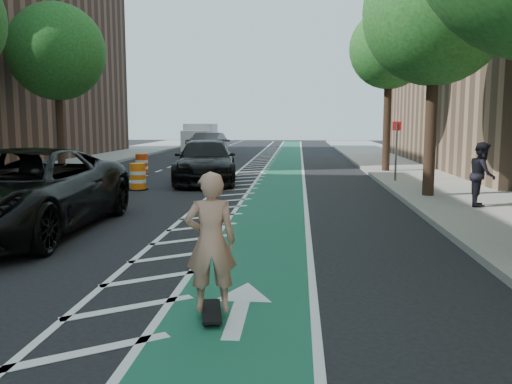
# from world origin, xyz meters

# --- Properties ---
(ground) EXTENTS (120.00, 120.00, 0.00)m
(ground) POSITION_xyz_m (0.00, 0.00, 0.00)
(ground) COLOR black
(ground) RESTS_ON ground
(bike_lane) EXTENTS (2.00, 90.00, 0.01)m
(bike_lane) POSITION_xyz_m (3.00, 10.00, 0.01)
(bike_lane) COLOR #1A5C40
(bike_lane) RESTS_ON ground
(buffer_strip) EXTENTS (1.40, 90.00, 0.01)m
(buffer_strip) POSITION_xyz_m (1.50, 10.00, 0.01)
(buffer_strip) COLOR silver
(buffer_strip) RESTS_ON ground
(sidewalk_right) EXTENTS (5.00, 90.00, 0.15)m
(sidewalk_right) POSITION_xyz_m (9.50, 10.00, 0.07)
(sidewalk_right) COLOR gray
(sidewalk_right) RESTS_ON ground
(curb_right) EXTENTS (0.12, 90.00, 0.16)m
(curb_right) POSITION_xyz_m (7.05, 10.00, 0.08)
(curb_right) COLOR gray
(curb_right) RESTS_ON ground
(curb_left) EXTENTS (0.12, 90.00, 0.16)m
(curb_left) POSITION_xyz_m (-7.05, 10.00, 0.08)
(curb_left) COLOR gray
(curb_left) RESTS_ON ground
(tree_r_c) EXTENTS (4.20, 4.20, 7.90)m
(tree_r_c) POSITION_xyz_m (7.90, 8.00, 5.77)
(tree_r_c) COLOR #382619
(tree_r_c) RESTS_ON ground
(tree_r_d) EXTENTS (4.20, 4.20, 7.90)m
(tree_r_d) POSITION_xyz_m (7.90, 16.00, 5.77)
(tree_r_d) COLOR #382619
(tree_r_d) RESTS_ON ground
(tree_l_d) EXTENTS (4.20, 4.20, 7.90)m
(tree_l_d) POSITION_xyz_m (-7.90, 16.00, 5.77)
(tree_l_d) COLOR #382619
(tree_l_d) RESTS_ON ground
(sign_post) EXTENTS (0.35, 0.08, 2.47)m
(sign_post) POSITION_xyz_m (7.60, 12.00, 1.35)
(sign_post) COLOR #4C4C4C
(sign_post) RESTS_ON ground
(skateboard) EXTENTS (0.40, 0.89, 0.12)m
(skateboard) POSITION_xyz_m (2.67, -3.09, 0.09)
(skateboard) COLOR black
(skateboard) RESTS_ON ground
(skateboarder) EXTENTS (0.72, 0.54, 1.78)m
(skateboarder) POSITION_xyz_m (2.67, -3.09, 1.01)
(skateboarder) COLOR tan
(skateboarder) RESTS_ON skateboard
(suv_near) EXTENTS (3.21, 6.86, 1.90)m
(suv_near) POSITION_xyz_m (-2.40, 1.77, 0.95)
(suv_near) COLOR black
(suv_near) RESTS_ON ground
(suv_far) EXTENTS (3.16, 6.16, 1.71)m
(suv_far) POSITION_xyz_m (0.00, 12.06, 0.86)
(suv_far) COLOR black
(suv_far) RESTS_ON ground
(car_silver) EXTENTS (2.38, 4.67, 1.52)m
(car_silver) POSITION_xyz_m (-3.09, 27.22, 0.76)
(car_silver) COLOR gray
(car_silver) RESTS_ON ground
(car_grey) EXTENTS (2.17, 5.18, 1.66)m
(car_grey) POSITION_xyz_m (-2.53, 27.51, 0.83)
(car_grey) COLOR #545358
(car_grey) RESTS_ON ground
(pedestrian) EXTENTS (0.88, 1.01, 1.78)m
(pedestrian) POSITION_xyz_m (8.84, 5.66, 1.04)
(pedestrian) COLOR black
(pedestrian) RESTS_ON sidewalk_right
(box_truck) EXTENTS (2.51, 5.38, 2.23)m
(box_truck) POSITION_xyz_m (-4.75, 36.70, 1.03)
(box_truck) COLOR white
(box_truck) RESTS_ON ground
(barrel_a) EXTENTS (0.67, 0.67, 0.92)m
(barrel_a) POSITION_xyz_m (-3.15, 3.64, 0.43)
(barrel_a) COLOR #FF660D
(barrel_a) RESTS_ON ground
(barrel_b) EXTENTS (0.72, 0.72, 0.98)m
(barrel_b) POSITION_xyz_m (-2.06, 9.50, 0.46)
(barrel_b) COLOR orange
(barrel_b) RESTS_ON ground
(barrel_c) EXTENTS (0.72, 0.72, 0.98)m
(barrel_c) POSITION_xyz_m (-3.51, 14.95, 0.46)
(barrel_c) COLOR #E1400B
(barrel_c) RESTS_ON ground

